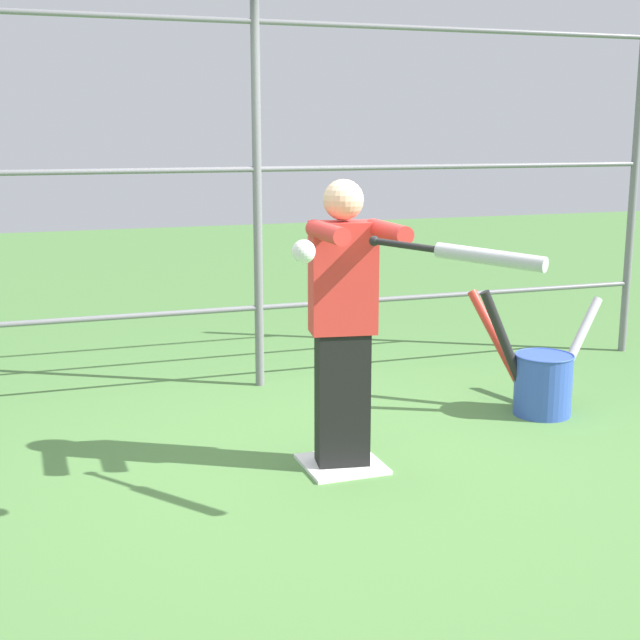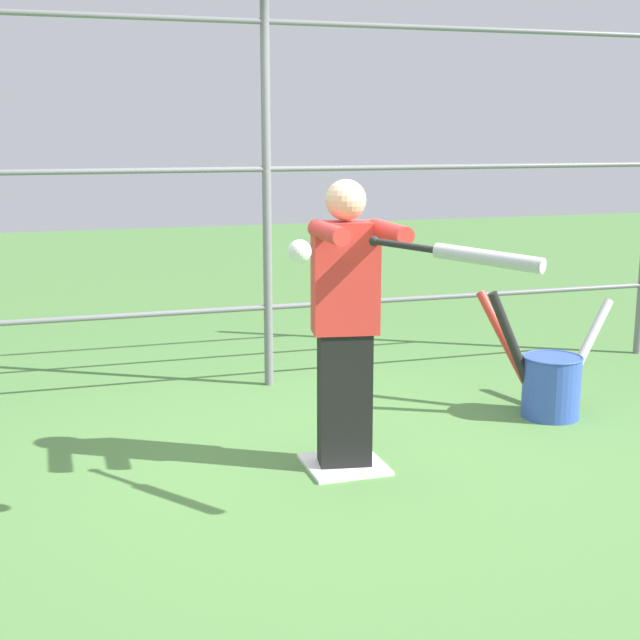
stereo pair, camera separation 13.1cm
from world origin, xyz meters
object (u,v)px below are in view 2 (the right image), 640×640
object	(u,v)px
softball_in_flight	(300,252)
bat_bucket	(549,381)
batter	(346,317)
baseball_bat_swinging	(472,256)

from	to	relation	value
softball_in_flight	bat_bucket	size ratio (longest dim) A/B	0.10
batter	bat_bucket	distance (m)	1.63
batter	baseball_bat_swinging	world-z (taller)	batter
batter	bat_bucket	size ratio (longest dim) A/B	1.52
batter	softball_in_flight	world-z (taller)	batter
baseball_bat_swinging	softball_in_flight	distance (m)	0.74
batter	softball_in_flight	bearing A→B (deg)	58.39
batter	baseball_bat_swinging	bearing A→B (deg)	109.74
bat_bucket	batter	bearing A→B (deg)	16.88
batter	softball_in_flight	size ratio (longest dim) A/B	15.41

